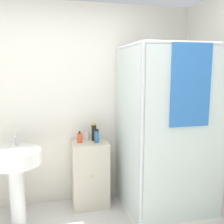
% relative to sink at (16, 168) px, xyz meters
% --- Properties ---
extents(wall_back, '(6.40, 0.06, 2.50)m').
position_rel_sink_xyz_m(wall_back, '(0.52, 0.47, 0.60)').
color(wall_back, silver).
rests_on(wall_back, ground_plane).
extents(shower_enclosure, '(0.97, 1.00, 1.97)m').
position_rel_sink_xyz_m(shower_enclosure, '(1.64, -0.14, -0.12)').
color(shower_enclosure, white).
rests_on(shower_enclosure, ground_plane).
extents(vanity_cabinet, '(0.44, 0.38, 0.82)m').
position_rel_sink_xyz_m(vanity_cabinet, '(0.84, 0.25, -0.24)').
color(vanity_cabinet, beige).
rests_on(vanity_cabinet, ground_plane).
extents(sink, '(0.54, 0.54, 0.98)m').
position_rel_sink_xyz_m(sink, '(0.00, 0.00, 0.00)').
color(sink, white).
rests_on(sink, ground_plane).
extents(soap_dispenser, '(0.07, 0.07, 0.15)m').
position_rel_sink_xyz_m(soap_dispenser, '(0.72, 0.25, 0.23)').
color(soap_dispenser, '#E5562D').
rests_on(soap_dispenser, vanity_cabinet).
extents(shampoo_bottle_tall_black, '(0.06, 0.06, 0.22)m').
position_rel_sink_xyz_m(shampoo_bottle_tall_black, '(0.90, 0.31, 0.28)').
color(shampoo_bottle_tall_black, black).
rests_on(shampoo_bottle_tall_black, vanity_cabinet).
extents(shampoo_bottle_blue, '(0.06, 0.06, 0.17)m').
position_rel_sink_xyz_m(shampoo_bottle_blue, '(0.92, 0.20, 0.25)').
color(shampoo_bottle_blue, '#2D66A3').
rests_on(shampoo_bottle_blue, vanity_cabinet).
extents(lotion_bottle_white, '(0.04, 0.04, 0.13)m').
position_rel_sink_xyz_m(lotion_bottle_white, '(0.82, 0.34, 0.22)').
color(lotion_bottle_white, white).
rests_on(lotion_bottle_white, vanity_cabinet).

